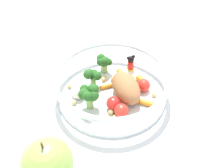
{
  "coord_description": "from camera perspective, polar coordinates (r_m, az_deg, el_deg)",
  "views": [
    {
      "loc": [
        0.15,
        -0.4,
        0.41
      ],
      "look_at": [
        0.01,
        -0.01,
        0.03
      ],
      "focal_mm": 42.94,
      "sensor_mm": 36.0,
      "label": 1
    }
  ],
  "objects": [
    {
      "name": "loose_apple",
      "position": [
        0.44,
        -13.6,
        -16.01
      ],
      "size": [
        0.08,
        0.08,
        0.09
      ],
      "color": "#8CB74C",
      "rests_on": "ground_plane"
    },
    {
      "name": "food_container",
      "position": [
        0.56,
        -0.05,
        -0.21
      ],
      "size": [
        0.24,
        0.24,
        0.06
      ],
      "color": "white",
      "rests_on": "ground_plane"
    },
    {
      "name": "folded_napkin",
      "position": [
        0.74,
        12.19,
        8.17
      ],
      "size": [
        0.18,
        0.15,
        0.01
      ],
      "primitive_type": "cube",
      "rotation": [
        0.0,
        0.0,
        -0.35
      ],
      "color": "white",
      "rests_on": "ground_plane"
    },
    {
      "name": "ground_plane",
      "position": [
        0.59,
        -1.09,
        -1.57
      ],
      "size": [
        2.4,
        2.4,
        0.0
      ],
      "primitive_type": "plane",
      "color": "white"
    }
  ]
}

